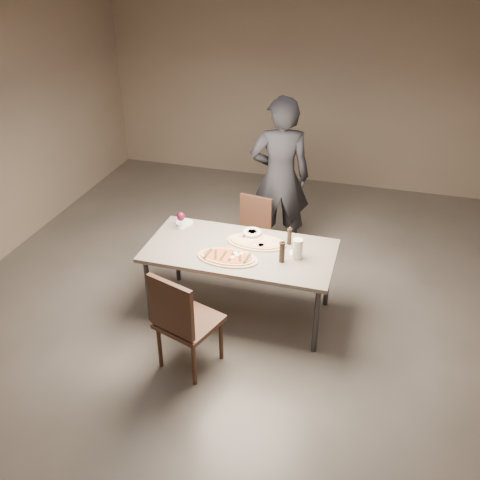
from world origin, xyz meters
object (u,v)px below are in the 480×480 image
(zucchini_pizza, at_px, (228,257))
(bread_basket, at_px, (252,233))
(carafe, at_px, (298,249))
(dining_table, at_px, (240,254))
(chair_far, at_px, (252,230))
(diner, at_px, (280,178))
(pepper_mill_left, at_px, (282,252))
(chair_near, at_px, (182,318))
(ham_pizza, at_px, (256,242))

(zucchini_pizza, xyz_separation_m, bread_basket, (0.11, 0.45, 0.02))
(carafe, bearing_deg, dining_table, 179.53)
(chair_far, bearing_deg, carafe, 135.46)
(chair_far, relative_size, diner, 0.44)
(diner, bearing_deg, pepper_mill_left, 86.63)
(chair_near, bearing_deg, bread_basket, 94.14)
(pepper_mill_left, bearing_deg, diner, 103.45)
(chair_far, bearing_deg, chair_near, 94.44)
(carafe, xyz_separation_m, diner, (-0.46, 1.31, 0.10))
(ham_pizza, height_order, carafe, carafe)
(dining_table, xyz_separation_m, chair_far, (-0.12, 0.89, -0.22))
(zucchini_pizza, xyz_separation_m, chair_near, (-0.18, -0.72, -0.21))
(bread_basket, distance_m, carafe, 0.57)
(dining_table, distance_m, zucchini_pizza, 0.22)
(dining_table, xyz_separation_m, chair_near, (-0.24, -0.92, -0.13))
(ham_pizza, relative_size, diner, 0.31)
(carafe, height_order, diner, diner)
(zucchini_pizza, xyz_separation_m, diner, (0.15, 1.51, 0.18))
(chair_near, distance_m, chair_far, 1.81)
(chair_near, bearing_deg, pepper_mill_left, 68.49)
(bread_basket, xyz_separation_m, chair_near, (-0.30, -1.17, -0.23))
(ham_pizza, height_order, chair_far, chair_far)
(zucchini_pizza, distance_m, diner, 1.52)
(pepper_mill_left, height_order, diner, diner)
(carafe, distance_m, chair_far, 1.18)
(chair_near, bearing_deg, dining_table, 93.31)
(zucchini_pizza, bearing_deg, carafe, 16.49)
(zucchini_pizza, distance_m, chair_far, 1.12)
(pepper_mill_left, height_order, carafe, pepper_mill_left)
(chair_near, bearing_deg, chair_far, 104.18)
(carafe, bearing_deg, ham_pizza, 160.01)
(zucchini_pizza, xyz_separation_m, ham_pizza, (0.18, 0.35, -0.00))
(pepper_mill_left, xyz_separation_m, carafe, (0.12, 0.10, -0.01))
(bread_basket, bearing_deg, diner, 87.82)
(bread_basket, bearing_deg, carafe, -27.53)
(dining_table, xyz_separation_m, pepper_mill_left, (0.43, -0.11, 0.16))
(ham_pizza, bearing_deg, bread_basket, 132.38)
(chair_far, distance_m, diner, 0.67)
(zucchini_pizza, distance_m, carafe, 0.65)
(dining_table, height_order, chair_near, chair_near)
(ham_pizza, xyz_separation_m, carafe, (0.43, -0.16, 0.08))
(chair_near, height_order, chair_far, chair_near)
(carafe, distance_m, diner, 1.39)
(zucchini_pizza, distance_m, pepper_mill_left, 0.51)
(diner, bearing_deg, dining_table, 69.21)
(pepper_mill_left, distance_m, diner, 1.46)
(diner, bearing_deg, ham_pizza, 74.70)
(chair_near, xyz_separation_m, diner, (0.34, 2.22, 0.39))
(dining_table, bearing_deg, pepper_mill_left, -13.95)
(ham_pizza, bearing_deg, chair_near, -100.54)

